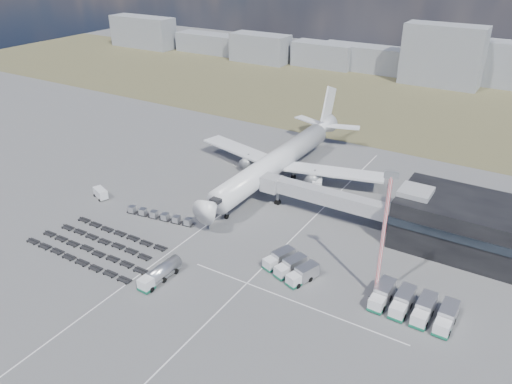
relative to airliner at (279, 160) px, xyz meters
The scene contains 16 objects.
ground 32.81m from the airliner, 90.00° to the right, with size 420.00×420.00×0.00m, color #565659.
grass_strip 77.80m from the airliner, 90.00° to the left, with size 420.00×90.00×0.01m, color #4E462E.
lane_markings 31.41m from the airliner, 71.60° to the right, with size 47.12×110.00×0.01m.
terminal 48.51m from the airliner, ahead, with size 30.40×16.40×11.00m.
jet_bridge 19.89m from the airliner, 36.93° to the right, with size 30.30×3.80×7.05m.
airliner is the anchor object (origin of this frame).
skyline 117.86m from the airliner, 93.18° to the left, with size 312.93×27.22×24.07m.
fuel_tanker 47.85m from the airliner, 87.16° to the right, with size 2.67×9.26×2.97m.
pushback_tug 25.13m from the airliner, 99.32° to the right, with size 2.86×1.61×1.33m, color silver.
utility_van 43.65m from the airliner, 134.75° to the right, with size 4.35×1.97×2.32m, color silver.
catering_truck 11.14m from the airliner, ahead, with size 4.44×6.18×2.63m.
service_trucks_near 39.86m from the airliner, 57.87° to the right, with size 10.19×8.92×2.60m.
service_trucks_far 54.47m from the airliner, 37.43° to the right, with size 13.06×7.42×2.86m.
uld_row 33.84m from the airliner, 111.35° to the right, with size 16.43×3.86×1.49m.
baggage_dollies 48.88m from the airliner, 108.49° to the right, with size 28.37×12.87×0.64m.
floodlight_mast 48.88m from the airliner, 41.15° to the right, with size 2.23×1.80×23.37m.
Camera 1 is at (54.49, -67.79, 54.57)m, focal length 35.00 mm.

